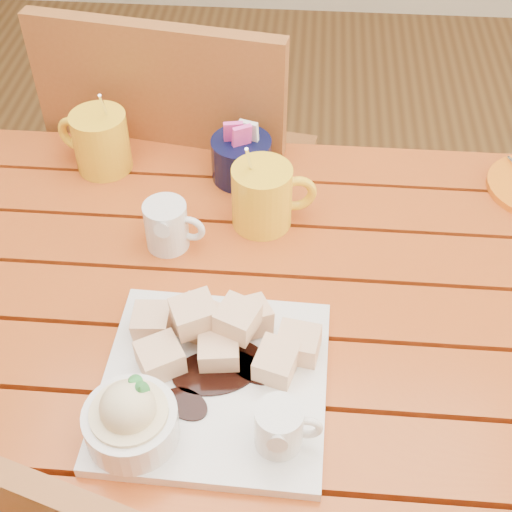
# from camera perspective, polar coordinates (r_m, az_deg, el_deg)

# --- Properties ---
(table) EXTENTS (1.20, 0.79, 0.75)m
(table) POSITION_cam_1_polar(r_m,az_deg,el_deg) (1.12, -0.69, -7.40)
(table) COLOR #962E13
(table) RESTS_ON ground
(dessert_plate) EXTENTS (0.30, 0.30, 0.12)m
(dessert_plate) POSITION_cam_1_polar(r_m,az_deg,el_deg) (0.91, -4.76, -10.05)
(dessert_plate) COLOR white
(dessert_plate) RESTS_ON table
(coffee_mug_left) EXTENTS (0.13, 0.10, 0.16)m
(coffee_mug_left) POSITION_cam_1_polar(r_m,az_deg,el_deg) (1.27, -12.40, 9.02)
(coffee_mug_left) COLOR yellow
(coffee_mug_left) RESTS_ON table
(coffee_mug_right) EXTENTS (0.14, 0.10, 0.16)m
(coffee_mug_right) POSITION_cam_1_polar(r_m,az_deg,el_deg) (1.12, 0.63, 4.86)
(coffee_mug_right) COLOR yellow
(coffee_mug_right) RESTS_ON table
(cream_pitcher) EXTENTS (0.10, 0.08, 0.08)m
(cream_pitcher) POSITION_cam_1_polar(r_m,az_deg,el_deg) (1.10, -7.09, 2.49)
(cream_pitcher) COLOR white
(cream_pitcher) RESTS_ON table
(sugar_caddy) EXTENTS (0.10, 0.10, 0.11)m
(sugar_caddy) POSITION_cam_1_polar(r_m,az_deg,el_deg) (1.23, -1.17, 7.87)
(sugar_caddy) COLOR black
(sugar_caddy) RESTS_ON table
(chair_far) EXTENTS (0.53, 0.53, 0.97)m
(chair_far) POSITION_cam_1_polar(r_m,az_deg,el_deg) (1.57, -5.34, 5.74)
(chair_far) COLOR brown
(chair_far) RESTS_ON ground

